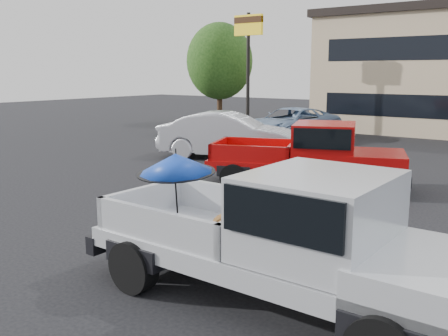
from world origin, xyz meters
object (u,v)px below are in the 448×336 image
(motel_sign, at_px, (248,41))
(tree_left, at_px, (220,61))
(silver_pickup, at_px, (300,234))
(blue_suv, at_px, (291,124))
(red_pickup, at_px, (318,153))
(silver_sedan, at_px, (229,135))

(motel_sign, distance_m, tree_left, 5.08)
(silver_pickup, bearing_deg, blue_suv, 120.04)
(red_pickup, relative_size, blue_suv, 1.06)
(tree_left, bearing_deg, blue_suv, -30.10)
(motel_sign, distance_m, red_pickup, 13.10)
(tree_left, height_order, blue_suv, tree_left)
(red_pickup, bearing_deg, motel_sign, 111.23)
(tree_left, height_order, red_pickup, tree_left)
(motel_sign, bearing_deg, silver_sedan, -61.68)
(motel_sign, height_order, silver_pickup, motel_sign)
(tree_left, bearing_deg, silver_pickup, -51.21)
(silver_pickup, height_order, silver_sedan, silver_pickup)
(red_pickup, xyz_separation_m, blue_suv, (-5.28, 8.26, -0.23))
(silver_pickup, bearing_deg, silver_sedan, 130.90)
(silver_pickup, relative_size, red_pickup, 1.01)
(motel_sign, relative_size, red_pickup, 1.06)
(motel_sign, height_order, tree_left, tree_left)
(motel_sign, bearing_deg, silver_pickup, -54.83)
(motel_sign, relative_size, tree_left, 1.00)
(motel_sign, xyz_separation_m, tree_left, (-4.00, 3.00, -0.92))
(red_pickup, bearing_deg, silver_pickup, -86.96)
(motel_sign, bearing_deg, tree_left, 143.13)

